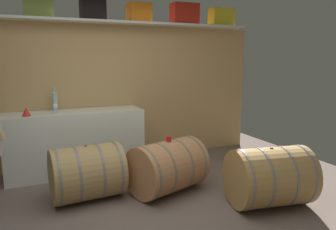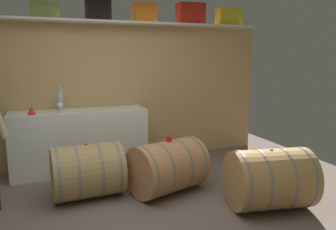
# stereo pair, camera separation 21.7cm
# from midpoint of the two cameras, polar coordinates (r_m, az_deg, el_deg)

# --- Properties ---
(ground_plane) EXTENTS (6.63, 7.51, 0.02)m
(ground_plane) POSITION_cam_midpoint_polar(r_m,az_deg,el_deg) (3.84, -5.94, -15.38)
(ground_plane) COLOR #6F5E55
(back_wall_panel) EXTENTS (5.43, 0.10, 2.13)m
(back_wall_panel) POSITION_cam_midpoint_polar(r_m,az_deg,el_deg) (5.08, -10.79, 3.48)
(back_wall_panel) COLOR tan
(back_wall_panel) RESTS_ON ground
(high_shelf_board) EXTENTS (5.00, 0.40, 0.03)m
(high_shelf_board) POSITION_cam_midpoint_polar(r_m,az_deg,el_deg) (4.92, -10.91, 15.86)
(high_shelf_board) COLOR silver
(high_shelf_board) RESTS_ON back_wall_panel
(toolcase_olive) EXTENTS (0.38, 0.20, 0.22)m
(toolcase_olive) POSITION_cam_midpoint_polar(r_m,az_deg,el_deg) (4.87, -19.74, 17.04)
(toolcase_olive) COLOR olive
(toolcase_olive) RESTS_ON high_shelf_board
(toolcase_black) EXTENTS (0.35, 0.25, 0.33)m
(toolcase_black) POSITION_cam_midpoint_polar(r_m,az_deg,el_deg) (4.94, -10.98, 17.96)
(toolcase_black) COLOR black
(toolcase_black) RESTS_ON high_shelf_board
(toolcase_orange) EXTENTS (0.34, 0.27, 0.28)m
(toolcase_orange) POSITION_cam_midpoint_polar(r_m,az_deg,el_deg) (5.10, -2.96, 17.57)
(toolcase_orange) COLOR orange
(toolcase_orange) RESTS_ON high_shelf_board
(toolcase_red) EXTENTS (0.43, 0.29, 0.32)m
(toolcase_red) POSITION_cam_midpoint_polar(r_m,az_deg,el_deg) (5.39, 5.20, 17.40)
(toolcase_red) COLOR red
(toolcase_red) RESTS_ON high_shelf_board
(toolcase_yellow) EXTENTS (0.41, 0.23, 0.29)m
(toolcase_yellow) POSITION_cam_midpoint_polar(r_m,az_deg,el_deg) (5.72, 11.79, 16.62)
(toolcase_yellow) COLOR yellow
(toolcase_yellow) RESTS_ON high_shelf_board
(work_cabinet) EXTENTS (1.88, 0.54, 0.90)m
(work_cabinet) POSITION_cam_midpoint_polar(r_m,az_deg,el_deg) (4.82, -13.96, -4.46)
(work_cabinet) COLOR white
(work_cabinet) RESTS_ON ground
(wine_bottle_clear) EXTENTS (0.07, 0.07, 0.34)m
(wine_bottle_clear) POSITION_cam_midpoint_polar(r_m,az_deg,el_deg) (4.84, -17.30, 2.62)
(wine_bottle_clear) COLOR #ABC1B6
(wine_bottle_clear) RESTS_ON work_cabinet
(wine_glass) EXTENTS (0.07, 0.07, 0.13)m
(wine_glass) POSITION_cam_midpoint_polar(r_m,az_deg,el_deg) (4.62, -17.31, 1.59)
(wine_glass) COLOR white
(wine_glass) RESTS_ON work_cabinet
(red_funnel) EXTENTS (0.11, 0.11, 0.12)m
(red_funnel) POSITION_cam_midpoint_polar(r_m,az_deg,el_deg) (4.56, -21.77, 0.76)
(red_funnel) COLOR red
(red_funnel) RESTS_ON work_cabinet
(wine_barrel_near) EXTENTS (1.02, 0.86, 0.65)m
(wine_barrel_near) POSITION_cam_midpoint_polar(r_m,az_deg,el_deg) (3.99, 1.49, -9.13)
(wine_barrel_near) COLOR tan
(wine_barrel_near) RESTS_ON ground
(wine_barrel_far) EXTENTS (0.83, 0.68, 0.65)m
(wine_barrel_far) POSITION_cam_midpoint_polar(r_m,az_deg,el_deg) (3.94, -12.52, -9.64)
(wine_barrel_far) COLOR tan
(wine_barrel_far) RESTS_ON ground
(wine_barrel_flank) EXTENTS (0.96, 0.80, 0.67)m
(wine_barrel_flank) POSITION_cam_midpoint_polar(r_m,az_deg,el_deg) (3.78, 19.18, -10.64)
(wine_barrel_flank) COLOR #AB8248
(wine_barrel_flank) RESTS_ON ground
(tasting_cup) EXTENTS (0.06, 0.06, 0.06)m
(tasting_cup) POSITION_cam_midpoint_polar(r_m,az_deg,el_deg) (3.90, 1.76, -4.25)
(tasting_cup) COLOR red
(tasting_cup) RESTS_ON wine_barrel_near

